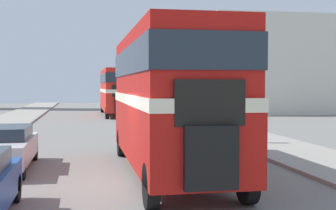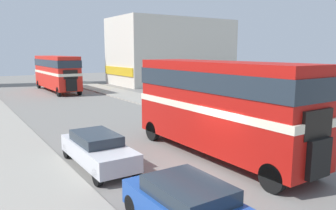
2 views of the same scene
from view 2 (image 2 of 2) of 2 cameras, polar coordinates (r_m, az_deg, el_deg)
The scene contains 8 objects.
ground_plane at distance 13.48m, azimuth 9.18°, elevation -11.04°, with size 120.00×120.00×0.00m, color slate.
sidewalk_right at distance 18.52m, azimuth 24.86°, elevation -5.95°, with size 3.50×120.00×0.12m.
double_decker_bus at distance 14.58m, azimuth 8.86°, elevation 0.71°, with size 2.52×9.75×4.23m.
bus_distant at distance 40.59m, azimuth -18.86°, elevation 5.71°, with size 2.50×11.19×4.13m.
car_parked_near at distance 8.75m, azimuth 4.12°, elevation -17.46°, with size 1.84×4.35×1.37m.
car_parked_mid at distance 13.75m, azimuth -12.15°, elevation -7.53°, with size 1.69×4.55×1.37m.
pedestrian_walking at distance 22.50m, azimuth 8.20°, elevation -0.11°, with size 0.32×0.32×1.58m.
shop_building_block at distance 49.13m, azimuth 0.75°, elevation 9.29°, with size 17.64×9.12×9.28m.
Camera 2 is at (-8.62, -9.25, 4.66)m, focal length 35.00 mm.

